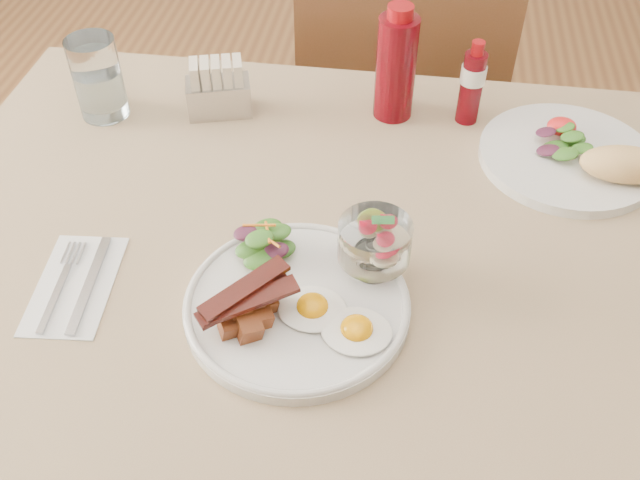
# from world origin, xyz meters

# --- Properties ---
(table) EXTENTS (1.33, 0.88, 0.75)m
(table) POSITION_xyz_m (0.00, 0.00, 0.66)
(table) COLOR #55301A
(table) RESTS_ON ground
(chair_far) EXTENTS (0.42, 0.42, 0.93)m
(chair_far) POSITION_xyz_m (0.00, 0.66, 0.52)
(chair_far) COLOR #55301A
(chair_far) RESTS_ON ground
(main_plate) EXTENTS (0.28, 0.28, 0.02)m
(main_plate) POSITION_xyz_m (-0.09, -0.13, 0.76)
(main_plate) COLOR silver
(main_plate) RESTS_ON table
(fried_eggs) EXTENTS (0.15, 0.12, 0.02)m
(fried_eggs) POSITION_xyz_m (-0.04, -0.16, 0.77)
(fried_eggs) COLOR white
(fried_eggs) RESTS_ON main_plate
(bacon_potato_pile) EXTENTS (0.12, 0.11, 0.05)m
(bacon_potato_pile) POSITION_xyz_m (-0.14, -0.17, 0.79)
(bacon_potato_pile) COLOR brown
(bacon_potato_pile) RESTS_ON main_plate
(side_salad) EXTENTS (0.09, 0.08, 0.04)m
(side_salad) POSITION_xyz_m (-0.15, -0.06, 0.79)
(side_salad) COLOR #275316
(side_salad) RESTS_ON main_plate
(fruit_cup) EXTENTS (0.09, 0.09, 0.09)m
(fruit_cup) POSITION_xyz_m (-0.01, -0.06, 0.82)
(fruit_cup) COLOR white
(fruit_cup) RESTS_ON main_plate
(second_plate) EXTENTS (0.27, 0.27, 0.07)m
(second_plate) POSITION_xyz_m (0.29, 0.21, 0.77)
(second_plate) COLOR silver
(second_plate) RESTS_ON table
(ketchup_bottle) EXTENTS (0.07, 0.07, 0.19)m
(ketchup_bottle) POSITION_xyz_m (-0.01, 0.31, 0.84)
(ketchup_bottle) COLOR #52040B
(ketchup_bottle) RESTS_ON table
(hot_sauce_bottle) EXTENTS (0.05, 0.05, 0.14)m
(hot_sauce_bottle) POSITION_xyz_m (0.12, 0.31, 0.82)
(hot_sauce_bottle) COLOR #52040B
(hot_sauce_bottle) RESTS_ON table
(sugar_caddy) EXTENTS (0.12, 0.08, 0.09)m
(sugar_caddy) POSITION_xyz_m (-0.29, 0.28, 0.79)
(sugar_caddy) COLOR #AEAEB2
(sugar_caddy) RESTS_ON table
(water_glass) EXTENTS (0.08, 0.08, 0.13)m
(water_glass) POSITION_xyz_m (-0.48, 0.25, 0.81)
(water_glass) COLOR white
(water_glass) RESTS_ON table
(napkin_cutlery) EXTENTS (0.11, 0.18, 0.01)m
(napkin_cutlery) POSITION_xyz_m (-0.38, -0.13, 0.75)
(napkin_cutlery) COLOR silver
(napkin_cutlery) RESTS_ON table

